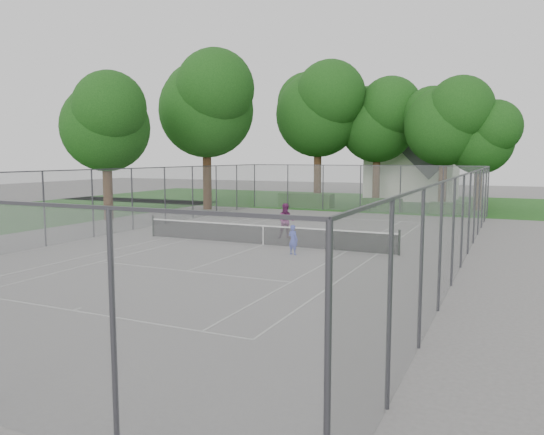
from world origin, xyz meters
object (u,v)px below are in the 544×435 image
at_px(tennis_net, 263,234).
at_px(girl_player, 293,240).
at_px(house, 413,158).
at_px(woman_player, 286,221).

relative_size(tennis_net, girl_player, 10.05).
relative_size(house, girl_player, 7.88).
height_order(house, girl_player, house).
distance_m(girl_player, woman_player, 4.38).
height_order(girl_player, woman_player, woman_player).
xyz_separation_m(girl_player, woman_player, (-1.99, 3.89, 0.26)).
xyz_separation_m(house, woman_player, (-1.29, -27.90, -3.16)).
bearing_deg(girl_player, house, -72.56).
xyz_separation_m(tennis_net, girl_player, (2.23, -1.69, 0.13)).
bearing_deg(tennis_net, house, 87.09).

